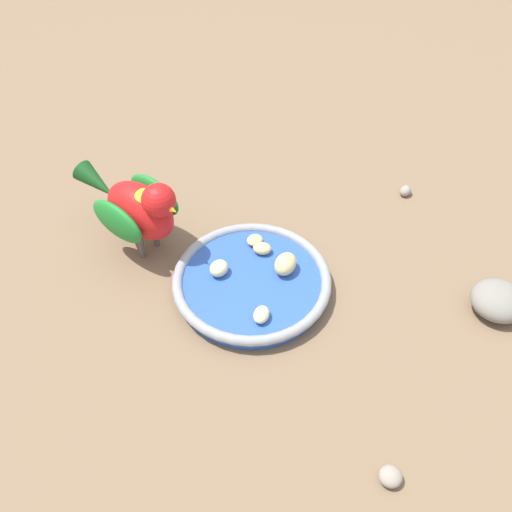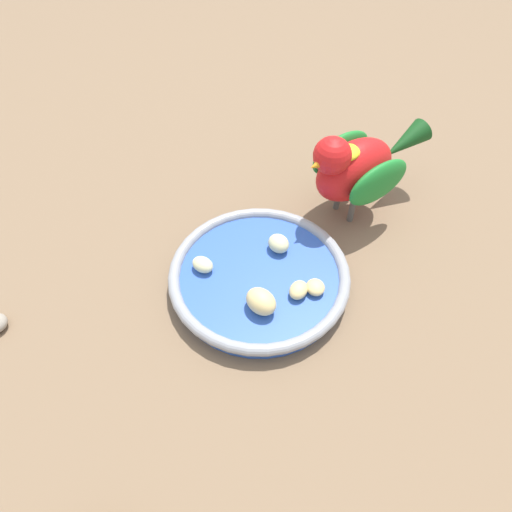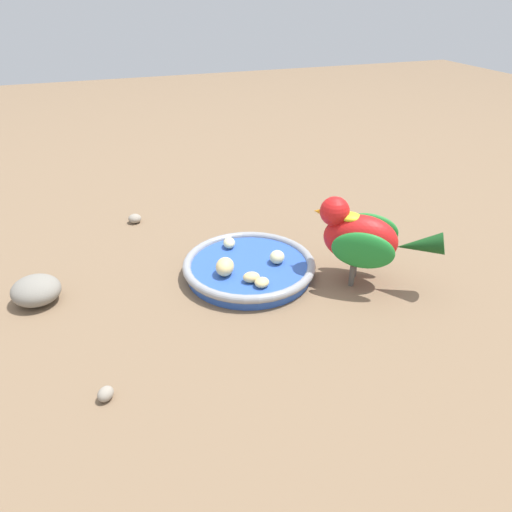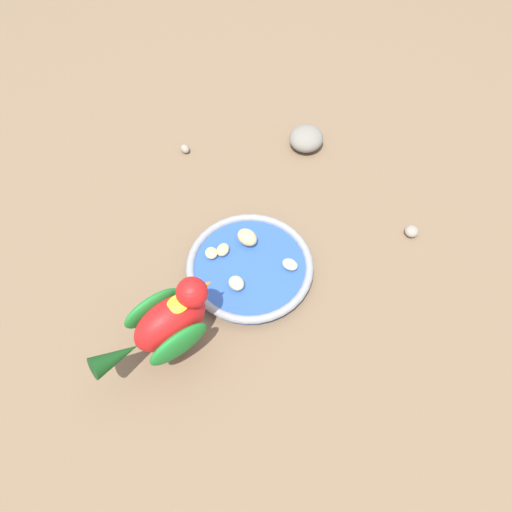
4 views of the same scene
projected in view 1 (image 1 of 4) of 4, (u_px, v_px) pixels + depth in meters
name	position (u px, v px, depth m)	size (l,w,h in m)	color
ground_plane	(264.00, 303.00, 0.81)	(4.00, 4.00, 0.00)	#7A6047
feeding_bowl	(254.00, 282.00, 0.82)	(0.23, 0.23, 0.03)	#2D56B7
apple_piece_0	(257.00, 240.00, 0.86)	(0.02, 0.02, 0.01)	#E5C67F
apple_piece_1	(222.00, 268.00, 0.81)	(0.03, 0.03, 0.02)	beige
apple_piece_2	(288.00, 264.00, 0.81)	(0.04, 0.03, 0.03)	#E5C67F
apple_piece_3	(267.00, 248.00, 0.84)	(0.03, 0.02, 0.02)	#E5C67F
apple_piece_4	(267.00, 315.00, 0.76)	(0.03, 0.02, 0.02)	beige
parrot	(140.00, 207.00, 0.82)	(0.18, 0.16, 0.15)	#59544C
rock_large	(501.00, 301.00, 0.78)	(0.08, 0.07, 0.04)	gray
pebble_0	(394.00, 477.00, 0.63)	(0.03, 0.03, 0.02)	gray
pebble_1	(408.00, 191.00, 0.97)	(0.02, 0.02, 0.02)	gray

